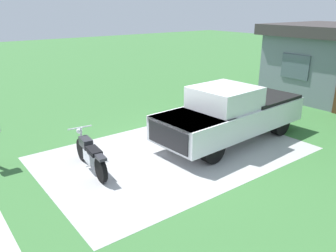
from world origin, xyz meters
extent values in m
plane|color=#3A6E36|center=(0.00, 0.00, 0.00)|extent=(80.00, 80.00, 0.00)
cube|color=#A8A8A8|center=(0.00, 0.00, 0.00)|extent=(5.20, 8.03, 0.01)
cylinder|color=black|center=(-1.29, -2.51, 0.33)|extent=(0.67, 0.19, 0.66)
cylinder|color=black|center=(0.25, -2.66, 0.33)|extent=(0.67, 0.19, 0.66)
cube|color=silver|center=(-0.50, -2.59, 0.42)|extent=(0.58, 0.31, 0.32)
cube|color=#28282D|center=(-0.84, -2.55, 0.72)|extent=(0.54, 0.31, 0.24)
cube|color=black|center=(-0.20, -2.62, 0.70)|extent=(0.62, 0.34, 0.12)
cube|color=#28282D|center=(0.25, -2.66, 0.70)|extent=(0.50, 0.25, 0.08)
cylinder|color=silver|center=(-1.29, -2.51, 0.70)|extent=(0.34, 0.09, 0.77)
cylinder|color=silver|center=(-1.29, -2.51, 1.02)|extent=(0.11, 0.70, 0.04)
sphere|color=silver|center=(-1.41, -2.49, 0.88)|extent=(0.16, 0.16, 0.16)
cylinder|color=black|center=(1.16, 0.44, 0.42)|extent=(0.35, 0.86, 0.84)
cylinder|color=black|center=(-0.47, 0.35, 0.42)|extent=(0.35, 0.86, 0.84)
cylinder|color=black|center=(0.97, 3.93, 0.42)|extent=(0.35, 0.86, 0.84)
cylinder|color=black|center=(-0.67, 3.84, 0.42)|extent=(0.35, 0.86, 0.84)
cube|color=silver|center=(0.24, 2.19, 0.80)|extent=(2.31, 5.70, 0.80)
cube|color=silver|center=(0.35, 0.34, 1.10)|extent=(2.00, 2.00, 0.20)
cube|color=silver|center=(0.27, 1.79, 1.55)|extent=(1.90, 2.00, 0.70)
cube|color=#3F4C56|center=(0.31, 0.99, 1.45)|extent=(1.71, 0.25, 0.60)
cube|color=black|center=(0.16, 3.74, 1.05)|extent=(2.03, 2.50, 0.50)
cube|color=black|center=(0.40, -0.58, 0.80)|extent=(1.70, 0.19, 0.64)
cube|color=#4C5966|center=(-1.26, 7.97, 1.70)|extent=(1.40, 0.06, 1.10)
camera|label=1|loc=(7.57, -6.06, 4.34)|focal=36.32mm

